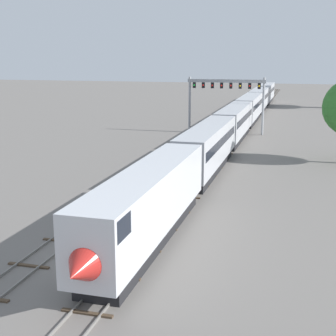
# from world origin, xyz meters

# --- Properties ---
(ground_plane) EXTENTS (400.00, 400.00, 0.00)m
(ground_plane) POSITION_xyz_m (0.00, 0.00, 0.00)
(ground_plane) COLOR slate
(track_main) EXTENTS (2.60, 200.00, 0.16)m
(track_main) POSITION_xyz_m (2.00, 60.00, 0.07)
(track_main) COLOR slate
(track_main) RESTS_ON ground
(track_near) EXTENTS (2.60, 160.00, 0.16)m
(track_near) POSITION_xyz_m (-3.50, 40.00, 0.07)
(track_near) COLOR slate
(track_near) RESTS_ON ground
(passenger_train) EXTENTS (3.04, 122.55, 4.80)m
(passenger_train) POSITION_xyz_m (2.00, 54.96, 2.61)
(passenger_train) COLOR silver
(passenger_train) RESTS_ON ground
(signal_gantry) EXTENTS (12.10, 0.49, 8.76)m
(signal_gantry) POSITION_xyz_m (-0.25, 50.33, 6.49)
(signal_gantry) COLOR #999BA0
(signal_gantry) RESTS_ON ground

